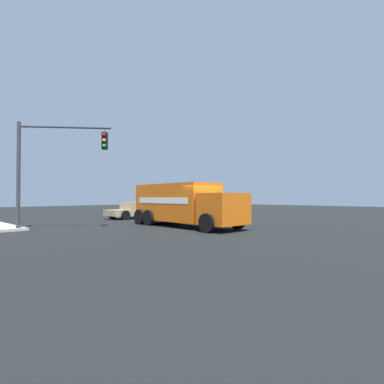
{
  "coord_description": "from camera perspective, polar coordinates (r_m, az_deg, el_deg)",
  "views": [
    {
      "loc": [
        -10.33,
        12.45,
        1.84
      ],
      "look_at": [
        2.21,
        -0.78,
        2.15
      ],
      "focal_mm": 27.11,
      "sensor_mm": 36.0,
      "label": 1
    }
  ],
  "objects": [
    {
      "name": "ground_plane",
      "position": [
        16.28,
        3.79,
        -7.45
      ],
      "size": [
        100.0,
        100.0,
        0.0
      ],
      "primitive_type": "plane",
      "color": "black"
    },
    {
      "name": "traffic_light_primary",
      "position": [
        17.9,
        -26.18,
        6.14
      ],
      "size": [
        3.41,
        3.86,
        5.82
      ],
      "color": "#38383D",
      "rests_on": "sidewalk_corner_far"
    },
    {
      "name": "delivery_truck",
      "position": [
        18.03,
        -1.57,
        -2.35
      ],
      "size": [
        8.0,
        3.24,
        2.66
      ],
      "color": "orange",
      "rests_on": "ground"
    },
    {
      "name": "pickup_tan",
      "position": [
        25.55,
        -10.97,
        -3.44
      ],
      "size": [
        2.38,
        5.26,
        1.38
      ],
      "color": "tan",
      "rests_on": "ground"
    }
  ]
}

